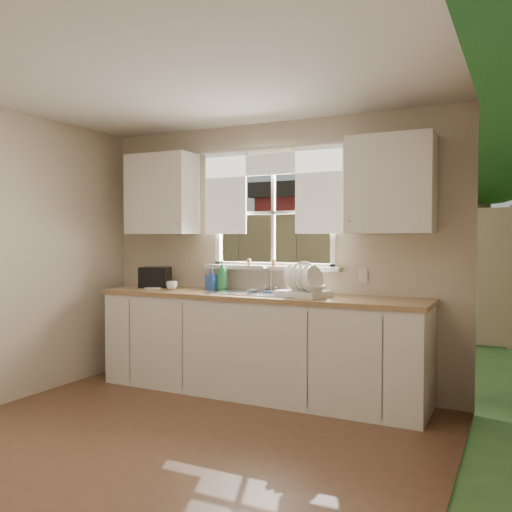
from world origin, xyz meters
The scene contains 21 objects.
ground centered at (0.00, 0.00, 0.00)m, with size 4.00×4.00×0.00m, color brown.
room_walls centered at (0.00, -0.07, 1.24)m, with size 3.62×4.02×2.50m.
ceiling centered at (0.00, 0.00, 2.50)m, with size 3.60×4.00×0.02m, color silver.
window centered at (0.00, 2.00, 1.49)m, with size 1.38×0.16×1.06m.
curtains centered at (0.00, 1.95, 1.93)m, with size 1.50×0.03×0.81m.
base_cabinets centered at (0.00, 1.68, 0.43)m, with size 3.00×0.62×0.87m, color white.
countertop centered at (0.00, 1.68, 0.89)m, with size 3.04×0.65×0.04m, color #A57F52.
upper_cabinet_left centered at (-1.15, 1.82, 1.85)m, with size 0.70×0.33×0.80m, color white.
upper_cabinet_right centered at (1.15, 1.82, 1.85)m, with size 0.70×0.33×0.80m, color white.
wall_outlet centered at (0.88, 1.99, 1.08)m, with size 0.08×0.01×0.12m, color beige.
sill_jars centered at (-0.09, 1.94, 1.18)m, with size 0.30×0.04×0.06m.
backyard centered at (0.58, 8.42, 3.46)m, with size 20.00×10.00×6.13m.
sink centered at (0.00, 1.71, 0.84)m, with size 0.88×0.52×0.40m.
dish_rack centered at (0.46, 1.64, 0.99)m, with size 0.46×0.39×0.30m.
bowl centered at (0.57, 1.59, 0.99)m, with size 0.21×0.21×0.05m, color white.
soap_bottle_a centered at (-0.46, 1.85, 1.05)m, with size 0.11×0.11×0.28m, color green.
soap_bottle_b centered at (-0.55, 1.80, 1.02)m, with size 0.10×0.10×0.21m, color #2D50A9.
soap_bottle_c centered at (-1.24, 1.79, 0.99)m, with size 0.12×0.12×0.16m, color beige.
saucer centered at (-1.14, 1.65, 0.92)m, with size 0.16×0.16×0.01m, color silver.
cup centered at (-0.91, 1.64, 0.95)m, with size 0.10×0.10×0.08m, color white.
black_appliance centered at (-1.21, 1.79, 1.01)m, with size 0.28×0.24×0.21m, color black.
Camera 1 is at (2.15, -2.66, 1.42)m, focal length 38.00 mm.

